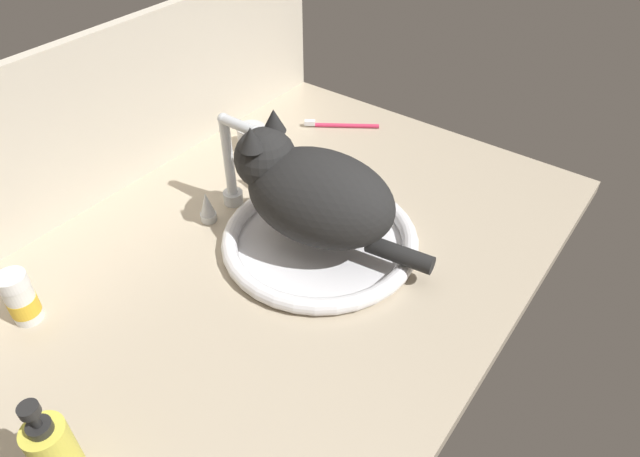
{
  "coord_description": "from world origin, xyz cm",
  "views": [
    {
      "loc": [
        -57.44,
        -49.84,
        72.96
      ],
      "look_at": [
        4.98,
        -3.79,
        7.0
      ],
      "focal_mm": 31.36,
      "sensor_mm": 36.0,
      "label": 1
    }
  ],
  "objects_px": {
    "sink_basin": "(320,239)",
    "metal_jar": "(251,137)",
    "pill_bottle": "(21,299)",
    "toothbrush": "(340,125)",
    "faucet": "(232,172)",
    "cat": "(309,191)",
    "soap_pump_bottle": "(55,453)"
  },
  "relations": [
    {
      "from": "pill_bottle",
      "to": "toothbrush",
      "type": "distance_m",
      "value": 0.8
    },
    {
      "from": "cat",
      "to": "metal_jar",
      "type": "xyz_separation_m",
      "value": [
        0.18,
        0.31,
        -0.09
      ]
    },
    {
      "from": "pill_bottle",
      "to": "sink_basin",
      "type": "bearing_deg",
      "value": -32.98
    },
    {
      "from": "sink_basin",
      "to": "faucet",
      "type": "height_order",
      "value": "faucet"
    },
    {
      "from": "cat",
      "to": "pill_bottle",
      "type": "xyz_separation_m",
      "value": [
        -0.42,
        0.25,
        -0.07
      ]
    },
    {
      "from": "faucet",
      "to": "soap_pump_bottle",
      "type": "height_order",
      "value": "faucet"
    },
    {
      "from": "faucet",
      "to": "toothbrush",
      "type": "distance_m",
      "value": 0.38
    },
    {
      "from": "soap_pump_bottle",
      "to": "metal_jar",
      "type": "bearing_deg",
      "value": 24.71
    },
    {
      "from": "sink_basin",
      "to": "soap_pump_bottle",
      "type": "bearing_deg",
      "value": -179.58
    },
    {
      "from": "cat",
      "to": "metal_jar",
      "type": "height_order",
      "value": "cat"
    },
    {
      "from": "metal_jar",
      "to": "sink_basin",
      "type": "bearing_deg",
      "value": -118.57
    },
    {
      "from": "cat",
      "to": "soap_pump_bottle",
      "type": "bearing_deg",
      "value": -177.34
    },
    {
      "from": "sink_basin",
      "to": "metal_jar",
      "type": "relative_size",
      "value": 5.58
    },
    {
      "from": "metal_jar",
      "to": "faucet",
      "type": "bearing_deg",
      "value": -147.15
    },
    {
      "from": "pill_bottle",
      "to": "toothbrush",
      "type": "height_order",
      "value": "pill_bottle"
    },
    {
      "from": "cat",
      "to": "toothbrush",
      "type": "height_order",
      "value": "cat"
    },
    {
      "from": "pill_bottle",
      "to": "soap_pump_bottle",
      "type": "relative_size",
      "value": 0.61
    },
    {
      "from": "sink_basin",
      "to": "faucet",
      "type": "xyz_separation_m",
      "value": [
        0.0,
        0.21,
        0.06
      ]
    },
    {
      "from": "faucet",
      "to": "pill_bottle",
      "type": "xyz_separation_m",
      "value": [
        -0.42,
        0.06,
        -0.03
      ]
    },
    {
      "from": "sink_basin",
      "to": "metal_jar",
      "type": "bearing_deg",
      "value": 61.43
    },
    {
      "from": "faucet",
      "to": "metal_jar",
      "type": "bearing_deg",
      "value": 32.85
    },
    {
      "from": "faucet",
      "to": "soap_pump_bottle",
      "type": "relative_size",
      "value": 1.29
    },
    {
      "from": "pill_bottle",
      "to": "toothbrush",
      "type": "bearing_deg",
      "value": -4.08
    },
    {
      "from": "metal_jar",
      "to": "toothbrush",
      "type": "height_order",
      "value": "metal_jar"
    },
    {
      "from": "cat",
      "to": "toothbrush",
      "type": "xyz_separation_m",
      "value": [
        0.38,
        0.2,
        -0.11
      ]
    },
    {
      "from": "faucet",
      "to": "pill_bottle",
      "type": "bearing_deg",
      "value": 171.67
    },
    {
      "from": "faucet",
      "to": "cat",
      "type": "distance_m",
      "value": 0.2
    },
    {
      "from": "sink_basin",
      "to": "faucet",
      "type": "bearing_deg",
      "value": 90.0
    },
    {
      "from": "faucet",
      "to": "toothbrush",
      "type": "height_order",
      "value": "faucet"
    },
    {
      "from": "sink_basin",
      "to": "faucet",
      "type": "distance_m",
      "value": 0.22
    },
    {
      "from": "sink_basin",
      "to": "pill_bottle",
      "type": "relative_size",
      "value": 3.8
    },
    {
      "from": "pill_bottle",
      "to": "metal_jar",
      "type": "relative_size",
      "value": 1.47
    }
  ]
}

